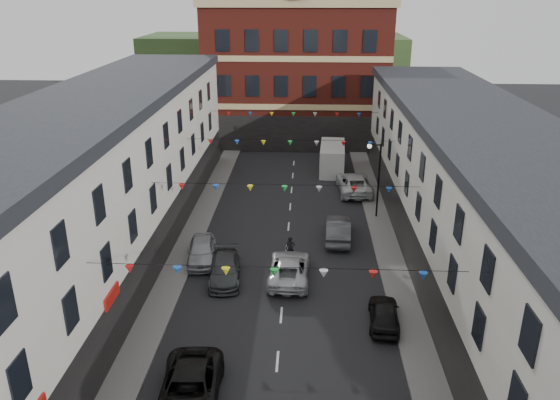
% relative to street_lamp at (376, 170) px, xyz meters
% --- Properties ---
extents(ground, '(160.00, 160.00, 0.00)m').
position_rel_street_lamp_xyz_m(ground, '(-6.55, -14.00, -3.90)').
color(ground, black).
rests_on(ground, ground).
extents(pavement_left, '(1.80, 64.00, 0.15)m').
position_rel_street_lamp_xyz_m(pavement_left, '(-13.45, -12.00, -3.83)').
color(pavement_left, '#605E5B').
rests_on(pavement_left, ground).
extents(pavement_right, '(1.80, 64.00, 0.15)m').
position_rel_street_lamp_xyz_m(pavement_right, '(0.35, -12.00, -3.83)').
color(pavement_right, '#605E5B').
rests_on(pavement_right, ground).
extents(terrace_left, '(8.40, 56.00, 10.70)m').
position_rel_street_lamp_xyz_m(terrace_left, '(-18.33, -13.00, 1.44)').
color(terrace_left, silver).
rests_on(terrace_left, ground).
extents(terrace_right, '(8.40, 56.00, 9.70)m').
position_rel_street_lamp_xyz_m(terrace_right, '(5.23, -13.00, 0.95)').
color(terrace_right, silver).
rests_on(terrace_right, ground).
extents(civic_building, '(20.60, 13.30, 18.50)m').
position_rel_street_lamp_xyz_m(civic_building, '(-6.55, 23.95, 4.23)').
color(civic_building, maroon).
rests_on(civic_building, ground).
extents(clock_tower, '(5.60, 5.60, 30.00)m').
position_rel_street_lamp_xyz_m(clock_tower, '(-14.05, 21.00, 11.03)').
color(clock_tower, maroon).
rests_on(clock_tower, ground).
extents(distant_hill, '(40.00, 14.00, 10.00)m').
position_rel_street_lamp_xyz_m(distant_hill, '(-10.55, 48.00, 1.10)').
color(distant_hill, '#2B4C23').
rests_on(distant_hill, ground).
extents(street_lamp, '(1.10, 0.36, 6.00)m').
position_rel_street_lamp_xyz_m(street_lamp, '(0.00, 0.00, 0.00)').
color(street_lamp, black).
rests_on(street_lamp, ground).
extents(car_left_c, '(2.90, 5.75, 1.56)m').
position_rel_street_lamp_xyz_m(car_left_c, '(-10.15, -21.19, -3.13)').
color(car_left_c, black).
rests_on(car_left_c, ground).
extents(car_left_d, '(2.31, 4.81, 1.35)m').
position_rel_street_lamp_xyz_m(car_left_d, '(-10.20, -10.18, -3.23)').
color(car_left_d, '#393D40').
rests_on(car_left_d, ground).
extents(car_left_e, '(2.33, 4.63, 1.51)m').
position_rel_street_lamp_xyz_m(car_left_e, '(-12.05, -7.84, -3.15)').
color(car_left_e, '#9CA0A5').
rests_on(car_left_e, ground).
extents(car_right_d, '(1.87, 4.01, 1.33)m').
position_rel_street_lamp_xyz_m(car_right_d, '(-1.05, -14.62, -3.24)').
color(car_right_d, black).
rests_on(car_right_d, ground).
extents(car_right_e, '(1.94, 4.95, 1.60)m').
position_rel_street_lamp_xyz_m(car_right_e, '(-2.95, -4.12, -3.10)').
color(car_right_e, '#434649').
rests_on(car_right_e, ground).
extents(car_right_f, '(3.04, 6.07, 1.65)m').
position_rel_street_lamp_xyz_m(car_right_f, '(-1.05, 5.73, -3.08)').
color(car_right_f, silver).
rests_on(car_right_f, ground).
extents(moving_car, '(2.55, 5.32, 1.46)m').
position_rel_street_lamp_xyz_m(moving_car, '(-6.25, -9.96, -3.17)').
color(moving_car, '#BABEC2').
rests_on(moving_car, ground).
extents(white_van, '(2.62, 6.08, 2.64)m').
position_rel_street_lamp_xyz_m(white_van, '(-2.75, 11.63, -2.59)').
color(white_van, beige).
rests_on(white_van, ground).
extents(pedestrian, '(0.63, 0.44, 1.67)m').
position_rel_street_lamp_xyz_m(pedestrian, '(-6.26, -7.45, -3.07)').
color(pedestrian, black).
rests_on(pedestrian, ground).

